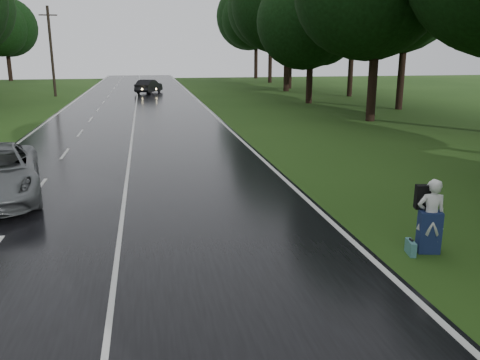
% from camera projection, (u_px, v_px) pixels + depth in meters
% --- Properties ---
extents(ground, '(160.00, 160.00, 0.00)m').
position_uv_depth(ground, '(114.00, 284.00, 10.27)').
color(ground, '#264715').
rests_on(ground, ground).
extents(road, '(12.00, 140.00, 0.04)m').
position_uv_depth(road, '(133.00, 132.00, 29.26)').
color(road, black).
rests_on(road, ground).
extents(lane_center, '(0.12, 140.00, 0.01)m').
position_uv_depth(lane_center, '(133.00, 132.00, 29.25)').
color(lane_center, silver).
rests_on(lane_center, road).
extents(far_car, '(3.24, 4.86, 1.51)m').
position_uv_depth(far_car, '(149.00, 86.00, 55.65)').
color(far_car, black).
rests_on(far_car, road).
extents(hitchhiker, '(0.75, 0.70, 1.83)m').
position_uv_depth(hitchhiker, '(430.00, 219.00, 11.69)').
color(hitchhiker, silver).
rests_on(hitchhiker, ground).
extents(suitcase, '(0.23, 0.49, 0.34)m').
position_uv_depth(suitcase, '(411.00, 248.00, 11.72)').
color(suitcase, teal).
rests_on(suitcase, ground).
extents(utility_pole_far, '(1.80, 0.28, 9.12)m').
position_uv_depth(utility_pole_far, '(56.00, 96.00, 52.16)').
color(utility_pole_far, black).
rests_on(utility_pole_far, ground).
extents(tree_right_d, '(9.98, 9.98, 15.59)m').
position_uv_depth(tree_right_d, '(370.00, 121.00, 34.02)').
color(tree_right_d, black).
rests_on(tree_right_d, ground).
extents(tree_right_e, '(7.77, 7.77, 12.14)m').
position_uv_depth(tree_right_e, '(309.00, 103.00, 45.47)').
color(tree_right_e, black).
rests_on(tree_right_e, ground).
extents(tree_right_f, '(10.96, 10.96, 17.12)m').
position_uv_depth(tree_right_f, '(286.00, 91.00, 58.95)').
color(tree_right_f, black).
rests_on(tree_right_f, ground).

